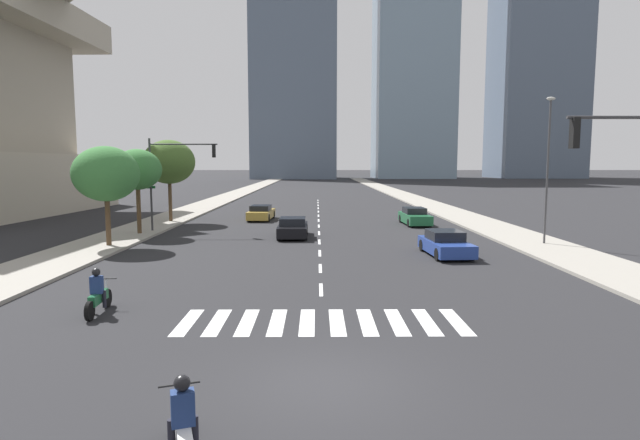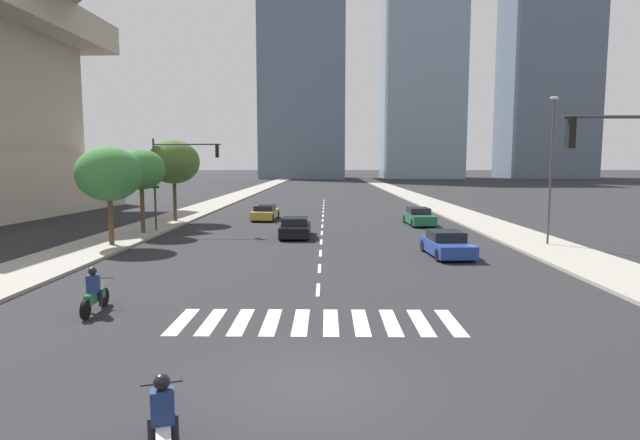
# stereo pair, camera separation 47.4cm
# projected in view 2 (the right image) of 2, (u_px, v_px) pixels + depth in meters

# --- Properties ---
(ground_plane) EXTENTS (800.00, 800.00, 0.00)m
(ground_plane) POSITION_uv_depth(u_px,v_px,m) (312.00, 383.00, 11.12)
(ground_plane) COLOR #232326
(sidewalk_east) EXTENTS (4.00, 260.00, 0.15)m
(sidewalk_east) POSITION_uv_depth(u_px,v_px,m) (483.00, 223.00, 40.77)
(sidewalk_east) COLOR gray
(sidewalk_east) RESTS_ON ground
(sidewalk_west) EXTENTS (4.00, 260.00, 0.15)m
(sidewalk_west) POSITION_uv_depth(u_px,v_px,m) (163.00, 222.00, 41.09)
(sidewalk_west) COLOR gray
(sidewalk_west) RESTS_ON ground
(crosswalk_near) EXTENTS (8.55, 2.65, 0.01)m
(crosswalk_near) POSITION_uv_depth(u_px,v_px,m) (316.00, 322.00, 15.43)
(crosswalk_near) COLOR silver
(crosswalk_near) RESTS_ON ground
(lane_divider_center) EXTENTS (0.14, 50.00, 0.01)m
(lane_divider_center) POSITION_uv_depth(u_px,v_px,m) (323.00, 220.00, 43.26)
(lane_divider_center) COLOR silver
(lane_divider_center) RESTS_ON ground
(motorcycle_lead) EXTENTS (0.99, 2.16, 1.49)m
(motorcycle_lead) POSITION_uv_depth(u_px,v_px,m) (163.00, 427.00, 8.14)
(motorcycle_lead) COLOR black
(motorcycle_lead) RESTS_ON ground
(motorcycle_trailing) EXTENTS (0.70, 2.13, 1.49)m
(motorcycle_trailing) POSITION_uv_depth(u_px,v_px,m) (95.00, 295.00, 16.37)
(motorcycle_trailing) COLOR black
(motorcycle_trailing) RESTS_ON ground
(sedan_gold_0) EXTENTS (2.05, 4.58, 1.27)m
(sedan_gold_0) POSITION_uv_depth(u_px,v_px,m) (265.00, 213.00, 43.68)
(sedan_gold_0) COLOR #B28E38
(sedan_gold_0) RESTS_ON ground
(sedan_green_1) EXTENTS (1.94, 4.60, 1.33)m
(sedan_green_1) POSITION_uv_depth(u_px,v_px,m) (419.00, 217.00, 40.04)
(sedan_green_1) COLOR #1E6038
(sedan_green_1) RESTS_ON ground
(sedan_blue_2) EXTENTS (2.12, 4.31, 1.29)m
(sedan_blue_2) POSITION_uv_depth(u_px,v_px,m) (447.00, 244.00, 26.49)
(sedan_blue_2) COLOR navy
(sedan_blue_2) RESTS_ON ground
(sedan_black_3) EXTENTS (1.93, 4.39, 1.29)m
(sedan_black_3) POSITION_uv_depth(u_px,v_px,m) (295.00, 228.00, 33.34)
(sedan_black_3) COLOR black
(sedan_black_3) RESTS_ON ground
(traffic_signal_far) EXTENTS (4.94, 0.28, 6.33)m
(traffic_signal_far) POSITION_uv_depth(u_px,v_px,m) (178.00, 168.00, 35.32)
(traffic_signal_far) COLOR #333335
(traffic_signal_far) RESTS_ON sidewalk_west
(street_lamp_east) EXTENTS (0.50, 0.24, 8.36)m
(street_lamp_east) POSITION_uv_depth(u_px,v_px,m) (551.00, 160.00, 29.07)
(street_lamp_east) COLOR #3F3F42
(street_lamp_east) RESTS_ON sidewalk_east
(street_tree_nearest) EXTENTS (3.64, 3.64, 5.59)m
(street_tree_nearest) POSITION_uv_depth(u_px,v_px,m) (109.00, 174.00, 28.94)
(street_tree_nearest) COLOR #4C3823
(street_tree_nearest) RESTS_ON sidewalk_west
(street_tree_second) EXTENTS (3.15, 3.15, 5.57)m
(street_tree_second) POSITION_uv_depth(u_px,v_px,m) (141.00, 170.00, 33.96)
(street_tree_second) COLOR #4C3823
(street_tree_second) RESTS_ON sidewalk_west
(street_tree_third) EXTENTS (4.11, 4.11, 6.50)m
(street_tree_third) POSITION_uv_depth(u_px,v_px,m) (174.00, 162.00, 41.21)
(street_tree_third) COLOR #4C3823
(street_tree_third) RESTS_ON sidewalk_west
(office_tower_left_skyline) EXTENTS (26.99, 24.80, 107.84)m
(office_tower_left_skyline) POSITION_uv_depth(u_px,v_px,m) (303.00, 27.00, 165.86)
(office_tower_left_skyline) COLOR slate
(office_tower_left_skyline) RESTS_ON ground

